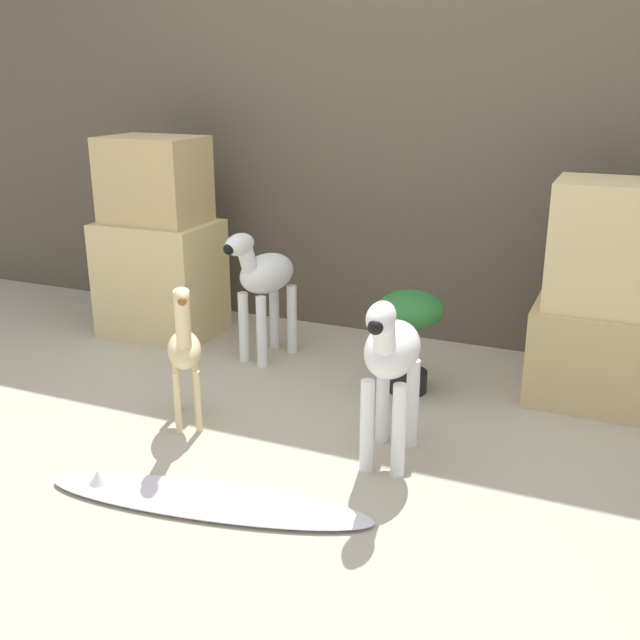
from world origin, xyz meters
The scene contains 9 objects.
ground_plane centered at (0.00, 0.00, 0.00)m, with size 14.00×14.00×0.00m, color #B2A88E.
wall_back centered at (0.00, 1.62, 1.10)m, with size 6.40×0.08×2.20m.
rock_pillar_left centered at (-1.14, 1.11, 0.49)m, with size 0.61×0.45×1.06m.
rock_pillar_right centered at (1.14, 1.11, 0.45)m, with size 0.61×0.45×0.96m.
zebra_right centered at (0.46, 0.22, 0.41)m, with size 0.22×0.47×0.67m.
zebra_left centered at (-0.44, 0.98, 0.41)m, with size 0.26×0.47×0.67m.
giraffe_figurine centered at (-0.39, 0.18, 0.34)m, with size 0.31×0.38×0.64m.
potted_palm_front centered at (0.34, 0.87, 0.33)m, with size 0.30×0.30×0.47m.
surfboard centered at (-0.02, -0.30, 0.02)m, with size 1.17×0.42×0.07m.
Camera 1 is at (1.21, -2.16, 1.40)m, focal length 42.00 mm.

